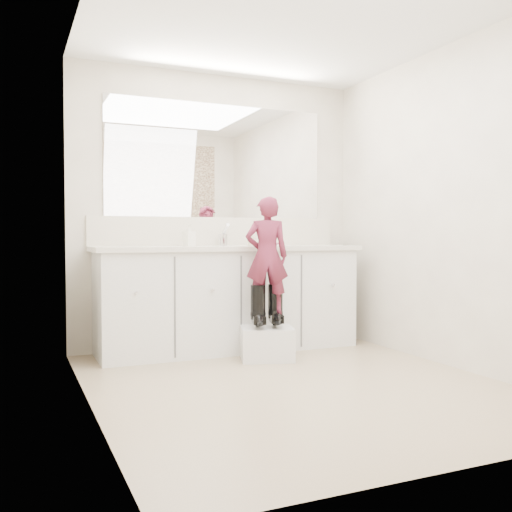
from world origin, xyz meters
name	(u,v)px	position (x,y,z in m)	size (l,w,h in m)	color
floor	(295,384)	(0.00, 0.00, 0.00)	(3.00, 3.00, 0.00)	#927F5F
ceiling	(296,14)	(0.00, 0.00, 2.40)	(3.00, 3.00, 0.00)	white
wall_back	(218,211)	(0.00, 1.50, 1.20)	(2.60, 2.60, 0.00)	#BCB0A1
wall_front	(464,181)	(0.00, -1.50, 1.20)	(2.60, 2.60, 0.00)	#BCB0A1
wall_left	(89,196)	(-1.30, 0.00, 1.20)	(3.00, 3.00, 0.00)	#BCB0A1
wall_right	(451,205)	(1.30, 0.00, 1.20)	(3.00, 3.00, 0.00)	#BCB0A1
vanity_cabinet	(229,300)	(0.00, 1.23, 0.42)	(2.20, 0.55, 0.85)	silver
countertop	(230,248)	(0.00, 1.21, 0.87)	(2.28, 0.58, 0.04)	beige
backsplash	(219,231)	(0.00, 1.49, 1.02)	(2.28, 0.03, 0.25)	beige
mirror	(218,161)	(0.00, 1.49, 1.64)	(2.00, 0.02, 1.00)	white
dot_panel	(464,70)	(0.00, -1.49, 1.65)	(2.00, 0.01, 1.20)	#472819
faucet	(223,240)	(0.00, 1.38, 0.94)	(0.08, 0.08, 0.10)	silver
cup	(252,241)	(0.23, 1.28, 0.93)	(0.10, 0.10, 0.09)	beige
soap_bottle	(189,235)	(-0.34, 1.25, 0.98)	(0.08, 0.08, 0.18)	white
step_stool	(267,343)	(0.14, 0.75, 0.13)	(0.40, 0.34, 0.26)	silver
boot_left	(258,306)	(0.06, 0.75, 0.43)	(0.12, 0.22, 0.34)	black
boot_right	(275,305)	(0.21, 0.75, 0.43)	(0.12, 0.22, 0.34)	black
toddler	(267,256)	(0.14, 0.75, 0.82)	(0.34, 0.22, 0.92)	#9B2F4D
toothbrush	(275,244)	(0.21, 0.74, 0.91)	(0.01, 0.01, 0.14)	#E85AA0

